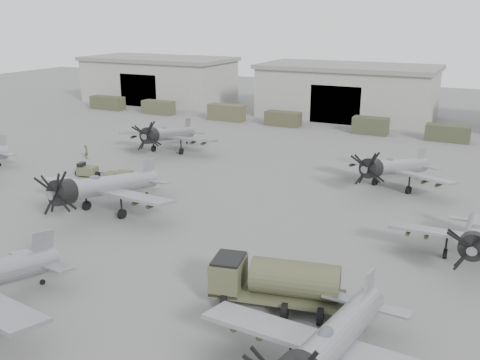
{
  "coord_description": "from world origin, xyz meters",
  "views": [
    {
      "loc": [
        23.64,
        -26.8,
        16.63
      ],
      "look_at": [
        3.51,
        14.05,
        2.5
      ],
      "focal_mm": 40.0,
      "sensor_mm": 36.0,
      "label": 1
    }
  ],
  "objects_px": {
    "aircraft_far_1": "(392,167)",
    "ground_crew": "(86,152)",
    "aircraft_mid_1": "(101,187)",
    "fuel_tanker": "(276,280)",
    "aircraft_mid_3": "(475,235)",
    "tug_trailer": "(101,172)",
    "aircraft_near_2": "(330,344)",
    "aircraft_far_0": "(166,135)"
  },
  "relations": [
    {
      "from": "tug_trailer",
      "to": "aircraft_near_2",
      "type": "bearing_deg",
      "value": -46.03
    },
    {
      "from": "aircraft_far_0",
      "to": "ground_crew",
      "type": "xyz_separation_m",
      "value": [
        -7.2,
        -6.48,
        -1.52
      ]
    },
    {
      "from": "aircraft_mid_3",
      "to": "fuel_tanker",
      "type": "bearing_deg",
      "value": -131.82
    },
    {
      "from": "ground_crew",
      "to": "aircraft_far_1",
      "type": "bearing_deg",
      "value": -107.36
    },
    {
      "from": "aircraft_near_2",
      "to": "ground_crew",
      "type": "bearing_deg",
      "value": 148.53
    },
    {
      "from": "aircraft_far_0",
      "to": "tug_trailer",
      "type": "bearing_deg",
      "value": -96.37
    },
    {
      "from": "aircraft_near_2",
      "to": "aircraft_far_0",
      "type": "distance_m",
      "value": 46.11
    },
    {
      "from": "aircraft_mid_3",
      "to": "fuel_tanker",
      "type": "xyz_separation_m",
      "value": [
        -10.07,
        -11.35,
        -0.37
      ]
    },
    {
      "from": "aircraft_mid_1",
      "to": "aircraft_mid_3",
      "type": "height_order",
      "value": "aircraft_mid_1"
    },
    {
      "from": "fuel_tanker",
      "to": "tug_trailer",
      "type": "height_order",
      "value": "fuel_tanker"
    },
    {
      "from": "aircraft_far_1",
      "to": "ground_crew",
      "type": "height_order",
      "value": "aircraft_far_1"
    },
    {
      "from": "aircraft_mid_1",
      "to": "tug_trailer",
      "type": "xyz_separation_m",
      "value": [
        -7.46,
        8.66,
        -1.95
      ]
    },
    {
      "from": "aircraft_near_2",
      "to": "aircraft_far_0",
      "type": "relative_size",
      "value": 1.0
    },
    {
      "from": "ground_crew",
      "to": "tug_trailer",
      "type": "bearing_deg",
      "value": -152.31
    },
    {
      "from": "tug_trailer",
      "to": "fuel_tanker",
      "type": "bearing_deg",
      "value": -42.61
    },
    {
      "from": "aircraft_far_0",
      "to": "tug_trailer",
      "type": "distance_m",
      "value": 12.02
    },
    {
      "from": "aircraft_mid_3",
      "to": "aircraft_near_2",
      "type": "bearing_deg",
      "value": -106.77
    },
    {
      "from": "aircraft_mid_1",
      "to": "aircraft_mid_3",
      "type": "bearing_deg",
      "value": 11.61
    },
    {
      "from": "aircraft_mid_1",
      "to": "fuel_tanker",
      "type": "relative_size",
      "value": 1.69
    },
    {
      "from": "aircraft_mid_1",
      "to": "aircraft_far_0",
      "type": "xyz_separation_m",
      "value": [
        -7.07,
        20.54,
        -0.14
      ]
    },
    {
      "from": "aircraft_near_2",
      "to": "aircraft_far_0",
      "type": "height_order",
      "value": "aircraft_near_2"
    },
    {
      "from": "aircraft_mid_1",
      "to": "tug_trailer",
      "type": "bearing_deg",
      "value": 134.9
    },
    {
      "from": "aircraft_near_2",
      "to": "fuel_tanker",
      "type": "xyz_separation_m",
      "value": [
        -5.01,
        5.71,
        -0.65
      ]
    },
    {
      "from": "aircraft_mid_1",
      "to": "fuel_tanker",
      "type": "height_order",
      "value": "aircraft_mid_1"
    },
    {
      "from": "aircraft_mid_3",
      "to": "tug_trailer",
      "type": "height_order",
      "value": "aircraft_mid_3"
    },
    {
      "from": "fuel_tanker",
      "to": "ground_crew",
      "type": "distance_m",
      "value": 39.94
    },
    {
      "from": "tug_trailer",
      "to": "aircraft_far_0",
      "type": "bearing_deg",
      "value": 76.63
    },
    {
      "from": "aircraft_mid_1",
      "to": "ground_crew",
      "type": "distance_m",
      "value": 20.1
    },
    {
      "from": "aircraft_mid_3",
      "to": "aircraft_mid_1",
      "type": "bearing_deg",
      "value": -172.77
    },
    {
      "from": "aircraft_near_2",
      "to": "ground_crew",
      "type": "xyz_separation_m",
      "value": [
        -38.62,
        27.27,
        -1.53
      ]
    },
    {
      "from": "aircraft_far_1",
      "to": "aircraft_mid_3",
      "type": "bearing_deg",
      "value": -39.26
    },
    {
      "from": "aircraft_mid_3",
      "to": "fuel_tanker",
      "type": "relative_size",
      "value": 1.41
    },
    {
      "from": "fuel_tanker",
      "to": "aircraft_mid_3",
      "type": "bearing_deg",
      "value": 37.11
    },
    {
      "from": "aircraft_far_1",
      "to": "ground_crew",
      "type": "bearing_deg",
      "value": -153.13
    },
    {
      "from": "aircraft_mid_1",
      "to": "ground_crew",
      "type": "relative_size",
      "value": 8.16
    },
    {
      "from": "aircraft_far_1",
      "to": "aircraft_near_2",
      "type": "bearing_deg",
      "value": -63.65
    },
    {
      "from": "aircraft_far_0",
      "to": "fuel_tanker",
      "type": "height_order",
      "value": "aircraft_far_0"
    },
    {
      "from": "aircraft_mid_1",
      "to": "aircraft_mid_3",
      "type": "xyz_separation_m",
      "value": [
        29.41,
        3.85,
        -0.4
      ]
    },
    {
      "from": "aircraft_near_2",
      "to": "aircraft_mid_3",
      "type": "height_order",
      "value": "aircraft_near_2"
    },
    {
      "from": "aircraft_near_2",
      "to": "tug_trailer",
      "type": "relative_size",
      "value": 1.73
    },
    {
      "from": "aircraft_far_1",
      "to": "tug_trailer",
      "type": "distance_m",
      "value": 30.07
    },
    {
      "from": "aircraft_far_1",
      "to": "fuel_tanker",
      "type": "xyz_separation_m",
      "value": [
        -1.7,
        -25.61,
        -0.55
      ]
    }
  ]
}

